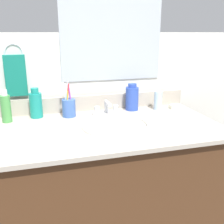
% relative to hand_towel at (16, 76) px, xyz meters
% --- Properties ---
extents(vanity_cabinet, '(1.05, 0.56, 0.84)m').
position_rel_hand_towel_xyz_m(vanity_cabinet, '(0.44, -0.32, -0.66)').
color(vanity_cabinet, '#4C2D19').
rests_on(vanity_cabinet, ground_plane).
extents(countertop, '(1.09, 0.61, 0.02)m').
position_rel_hand_towel_xyz_m(countertop, '(0.44, -0.32, -0.23)').
color(countertop, '#B2A899').
rests_on(countertop, vanity_cabinet).
extents(backsplash, '(1.09, 0.02, 0.09)m').
position_rel_hand_towel_xyz_m(backsplash, '(0.44, -0.02, -0.17)').
color(backsplash, '#B2A899').
rests_on(backsplash, countertop).
extents(back_wall, '(2.19, 0.04, 1.30)m').
position_rel_hand_towel_xyz_m(back_wall, '(0.44, 0.04, -0.43)').
color(back_wall, silver).
rests_on(back_wall, ground_plane).
extents(mirror_panel, '(0.60, 0.01, 0.56)m').
position_rel_hand_towel_xyz_m(mirror_panel, '(0.54, 0.02, 0.23)').
color(mirror_panel, '#B2BCC6').
extents(towel_ring, '(0.10, 0.01, 0.10)m').
position_rel_hand_towel_xyz_m(towel_ring, '(0.00, 0.02, 0.12)').
color(towel_ring, silver).
extents(hand_towel, '(0.11, 0.04, 0.22)m').
position_rel_hand_towel_xyz_m(hand_towel, '(0.00, 0.00, 0.00)').
color(hand_towel, '#147260').
extents(sink_basin, '(0.35, 0.35, 0.11)m').
position_rel_hand_towel_xyz_m(sink_basin, '(0.47, -0.32, -0.25)').
color(sink_basin, white).
rests_on(sink_basin, countertop).
extents(faucet, '(0.16, 0.10, 0.08)m').
position_rel_hand_towel_xyz_m(faucet, '(0.47, -0.13, -0.19)').
color(faucet, silver).
rests_on(faucet, countertop).
extents(bottle_gel_clear, '(0.05, 0.05, 0.13)m').
position_rel_hand_towel_xyz_m(bottle_gel_clear, '(0.79, -0.12, -0.16)').
color(bottle_gel_clear, silver).
rests_on(bottle_gel_clear, countertop).
extents(bottle_mouthwash_teal, '(0.07, 0.07, 0.16)m').
position_rel_hand_towel_xyz_m(bottle_mouthwash_teal, '(0.09, -0.08, -0.15)').
color(bottle_mouthwash_teal, teal).
rests_on(bottle_mouthwash_teal, countertop).
extents(bottle_toner_green, '(0.05, 0.05, 0.17)m').
position_rel_hand_towel_xyz_m(bottle_toner_green, '(-0.05, -0.12, -0.14)').
color(bottle_toner_green, '#4C9E4C').
rests_on(bottle_toner_green, countertop).
extents(bottle_shampoo_blue, '(0.08, 0.08, 0.16)m').
position_rel_hand_towel_xyz_m(bottle_shampoo_blue, '(0.64, -0.08, -0.15)').
color(bottle_shampoo_blue, '#2D4CB2').
rests_on(bottle_shampoo_blue, countertop).
extents(cup_blue_plastic, '(0.07, 0.08, 0.20)m').
position_rel_hand_towel_xyz_m(cup_blue_plastic, '(0.26, -0.11, -0.17)').
color(cup_blue_plastic, '#3F66B7').
rests_on(cup_blue_plastic, countertop).
extents(soap_bar, '(0.06, 0.04, 0.02)m').
position_rel_hand_towel_xyz_m(soap_bar, '(0.90, -0.12, -0.21)').
color(soap_bar, white).
rests_on(soap_bar, countertop).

